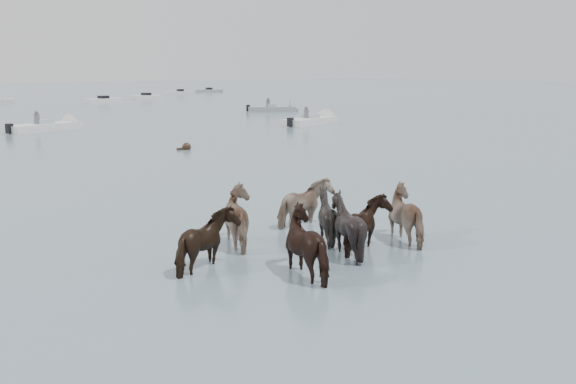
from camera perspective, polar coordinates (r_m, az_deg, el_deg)
ground at (r=13.31m, az=-2.32°, el=-5.67°), size 400.00×400.00×0.00m
pony_herd at (r=13.56m, az=2.85°, el=-3.15°), size 6.35×4.36×1.49m
swimming_pony at (r=31.10m, az=-9.32°, el=4.03°), size 0.72×0.44×0.44m
motorboat_c at (r=43.59m, az=-20.58°, el=5.62°), size 5.60×3.31×1.92m
motorboat_d at (r=45.74m, az=2.57°, el=6.53°), size 5.93×3.30×1.92m
motorboat_e at (r=59.27m, az=-0.80°, el=7.58°), size 5.00×3.86×1.92m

